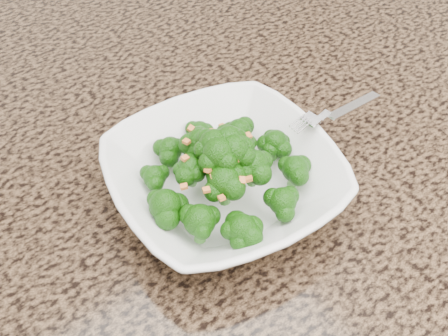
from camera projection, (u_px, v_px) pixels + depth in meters
cabinet at (185, 336)px, 1.03m from camera, size 1.55×0.95×0.87m
granite_counter at (166, 170)px, 0.71m from camera, size 1.64×1.04×0.03m
bowl at (224, 179)px, 0.63m from camera, size 0.28×0.28×0.06m
broccoli_pile at (224, 139)px, 0.59m from camera, size 0.22×0.22×0.06m
garlic_topping at (224, 114)px, 0.56m from camera, size 0.13×0.13×0.01m
fork at (325, 115)px, 0.65m from camera, size 0.16×0.05×0.01m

